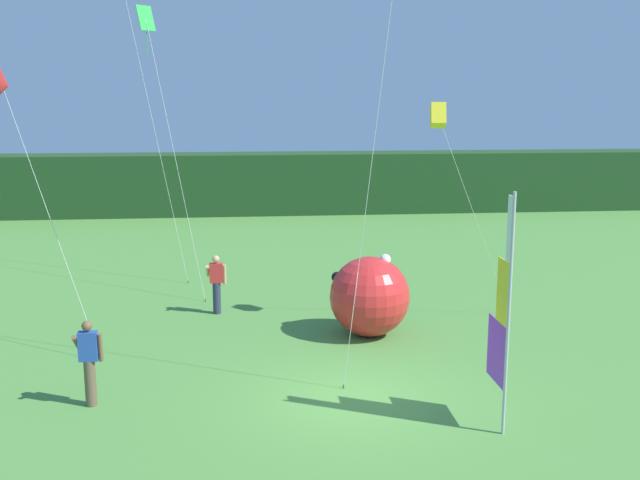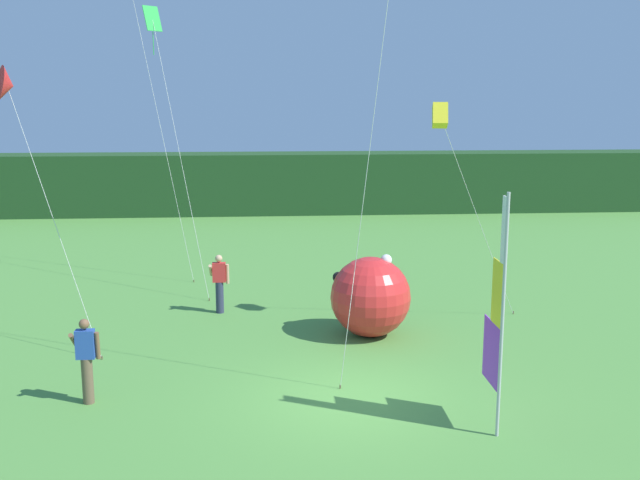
% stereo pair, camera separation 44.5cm
% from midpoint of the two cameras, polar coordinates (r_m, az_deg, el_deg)
% --- Properties ---
extents(ground_plane, '(120.00, 120.00, 0.00)m').
position_cam_midpoint_polar(ground_plane, '(15.18, 3.15, -12.11)').
color(ground_plane, '#518E3D').
extents(distant_treeline, '(80.00, 2.40, 3.04)m').
position_cam_midpoint_polar(distant_treeline, '(38.05, -1.42, 4.40)').
color(distant_treeline, '#1E421E').
rests_on(distant_treeline, ground).
extents(banner_flag, '(0.06, 1.03, 4.38)m').
position_cam_midpoint_polar(banner_flag, '(13.61, 14.36, -5.83)').
color(banner_flag, '#B7B7BC').
rests_on(banner_flag, ground).
extents(person_near_banner, '(0.55, 0.48, 1.65)m').
position_cam_midpoint_polar(person_near_banner, '(20.71, -7.13, -3.22)').
color(person_near_banner, '#2D334C').
rests_on(person_near_banner, ground).
extents(person_mid_field, '(0.55, 0.48, 1.72)m').
position_cam_midpoint_polar(person_mid_field, '(15.28, -16.71, -8.71)').
color(person_mid_field, brown).
rests_on(person_mid_field, ground).
extents(inflatable_balloon, '(2.01, 2.01, 2.07)m').
position_cam_midpoint_polar(inflatable_balloon, '(18.65, 4.57, -4.36)').
color(inflatable_balloon, red).
rests_on(inflatable_balloon, ground).
extents(kite_red_delta_2, '(2.97, 3.17, 6.69)m').
position_cam_midpoint_polar(kite_red_delta_2, '(20.06, -22.32, 10.93)').
color(kite_red_delta_2, brown).
rests_on(kite_red_delta_2, ground).
extents(kite_green_diamond_3, '(2.03, 3.23, 8.68)m').
position_cam_midpoint_polar(kite_green_diamond_3, '(24.26, -11.96, 14.99)').
color(kite_green_diamond_3, brown).
rests_on(kite_green_diamond_3, ground).
extents(kite_yellow_box_4, '(2.74, 1.45, 5.80)m').
position_cam_midpoint_polar(kite_yellow_box_4, '(18.75, 9.93, 9.30)').
color(kite_yellow_box_4, brown).
rests_on(kite_yellow_box_4, ground).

